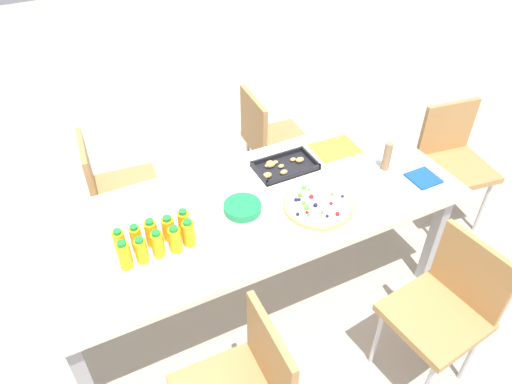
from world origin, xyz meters
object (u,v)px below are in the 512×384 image
object	(u,v)px
chair_far_right	(269,137)
juice_bottle_6	(136,239)
juice_bottle_3	(175,239)
juice_bottle_7	(151,233)
juice_bottle_8	(168,228)
party_table	(254,213)
chair_far_left	(114,186)
paper_folder	(335,148)
juice_bottle_1	(141,251)
juice_bottle_9	(184,223)
fruit_pizza	(318,205)
chair_near_right	(447,304)
chair_end	(452,156)
napkin_stack	(423,178)
juice_bottle_2	(158,244)
snack_tray	(283,167)
juice_bottle_4	(189,233)
juice_bottle_0	(125,255)
cardboard_tube	(387,156)
plate_stack	(243,208)

from	to	relation	value
chair_far_right	juice_bottle_6	world-z (taller)	juice_bottle_6
juice_bottle_3	juice_bottle_6	size ratio (longest dim) A/B	0.93
juice_bottle_7	juice_bottle_8	world-z (taller)	juice_bottle_7
party_table	chair_far_left	size ratio (longest dim) A/B	2.58
paper_folder	juice_bottle_1	bearing A→B (deg)	-164.74
chair_far_right	juice_bottle_9	world-z (taller)	juice_bottle_9
fruit_pizza	chair_near_right	bearing A→B (deg)	-63.19
juice_bottle_8	juice_bottle_1	bearing A→B (deg)	-151.97
juice_bottle_7	juice_bottle_8	xyz separation A→B (m)	(0.08, 0.00, -0.01)
juice_bottle_7	fruit_pizza	xyz separation A→B (m)	(0.82, -0.12, -0.06)
chair_end	juice_bottle_1	distance (m)	2.11
chair_far_left	juice_bottle_6	distance (m)	0.84
party_table	chair_near_right	xyz separation A→B (m)	(0.60, -0.81, -0.16)
napkin_stack	chair_end	bearing A→B (deg)	27.50
chair_far_right	juice_bottle_6	distance (m)	1.43
juice_bottle_2	napkin_stack	bearing A→B (deg)	-4.34
juice_bottle_1	juice_bottle_9	size ratio (longest dim) A/B	0.94
snack_tray	juice_bottle_4	bearing A→B (deg)	-155.22
chair_far_right	juice_bottle_1	distance (m)	1.48
chair_far_left	juice_bottle_2	distance (m)	0.91
chair_far_left	juice_bottle_6	world-z (taller)	juice_bottle_6
chair_near_right	snack_tray	size ratio (longest dim) A/B	2.47
juice_bottle_4	paper_folder	bearing A→B (deg)	18.15
juice_bottle_0	snack_tray	bearing A→B (deg)	18.01
chair_far_left	juice_bottle_8	size ratio (longest dim) A/B	6.29
juice_bottle_2	cardboard_tube	size ratio (longest dim) A/B	0.84
party_table	juice_bottle_0	world-z (taller)	juice_bottle_0
party_table	juice_bottle_1	world-z (taller)	juice_bottle_1
party_table	napkin_stack	xyz separation A→B (m)	(0.91, -0.23, 0.07)
chair_far_left	juice_bottle_9	size ratio (longest dim) A/B	5.76
napkin_stack	cardboard_tube	size ratio (longest dim) A/B	0.89
juice_bottle_1	juice_bottle_3	xyz separation A→B (m)	(0.16, -0.00, 0.00)
juice_bottle_0	juice_bottle_1	size ratio (longest dim) A/B	1.11
juice_bottle_6	snack_tray	world-z (taller)	juice_bottle_6
juice_bottle_7	chair_far_right	bearing A→B (deg)	38.48
juice_bottle_8	juice_bottle_9	world-z (taller)	juice_bottle_9
napkin_stack	chair_near_right	bearing A→B (deg)	-117.66
chair_far_left	paper_folder	size ratio (longest dim) A/B	3.19
party_table	juice_bottle_8	distance (m)	0.48
juice_bottle_1	juice_bottle_0	bearing A→B (deg)	-178.90
juice_bottle_8	plate_stack	world-z (taller)	juice_bottle_8
party_table	fruit_pizza	distance (m)	0.33
chair_far_left	juice_bottle_4	size ratio (longest dim) A/B	5.80
juice_bottle_7	napkin_stack	bearing A→B (deg)	-7.37
juice_bottle_2	plate_stack	size ratio (longest dim) A/B	0.75
chair_near_right	juice_bottle_7	bearing A→B (deg)	49.63
juice_bottle_0	juice_bottle_9	bearing A→B (deg)	14.70
paper_folder	napkin_stack	bearing A→B (deg)	-59.44
chair_far_right	juice_bottle_7	world-z (taller)	juice_bottle_7
chair_near_right	juice_bottle_1	xyz separation A→B (m)	(-1.21, 0.69, 0.29)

